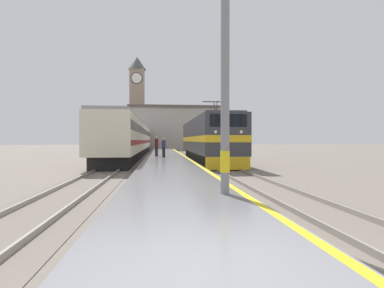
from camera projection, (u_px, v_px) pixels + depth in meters
name	position (u px, v px, depth m)	size (l,w,h in m)	color
ground_plane	(165.00, 157.00, 33.37)	(200.00, 200.00, 0.00)	#70665B
platform	(166.00, 158.00, 28.40)	(3.69, 140.00, 0.43)	slate
rail_track_near	(203.00, 160.00, 28.78)	(2.83, 140.00, 0.16)	#70665B
rail_track_far	(126.00, 160.00, 27.99)	(2.83, 140.00, 0.16)	#70665B
locomotive_train	(207.00, 140.00, 26.59)	(2.92, 16.93, 4.83)	black
passenger_train	(134.00, 139.00, 36.62)	(2.92, 38.59, 3.94)	black
catenary_mast	(229.00, 61.00, 8.32)	(2.67, 0.26, 7.36)	gray
person_on_platform	(164.00, 147.00, 26.47)	(0.34, 0.34, 1.70)	#23232D
second_waiting_passenger	(156.00, 146.00, 27.93)	(0.34, 0.34, 1.86)	#23232D
clock_tower	(137.00, 100.00, 68.24)	(4.01, 4.01, 20.91)	gray
station_building	(177.00, 128.00, 61.36)	(19.19, 9.27, 8.66)	#A8A399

